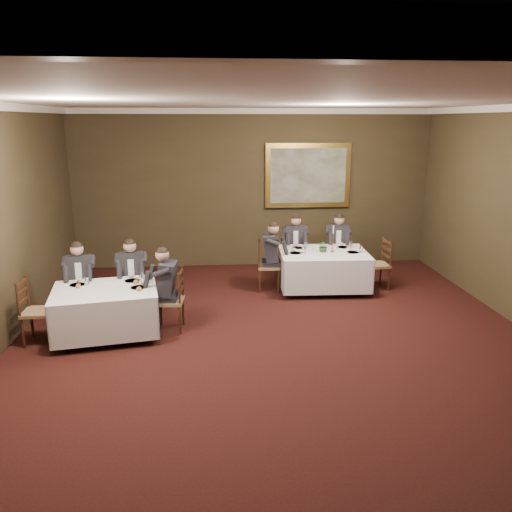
{
  "coord_description": "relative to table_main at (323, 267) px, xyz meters",
  "views": [
    {
      "loc": [
        -0.93,
        -6.16,
        3.25
      ],
      "look_at": [
        -0.25,
        1.51,
        1.15
      ],
      "focal_mm": 35.0,
      "sensor_mm": 36.0,
      "label": 1
    }
  ],
  "objects": [
    {
      "name": "ground",
      "position": [
        -1.22,
        -3.1,
        -0.45
      ],
      "size": [
        10.0,
        10.0,
        0.0
      ],
      "primitive_type": "plane",
      "color": "black",
      "rests_on": "ground"
    },
    {
      "name": "ceiling",
      "position": [
        -1.22,
        -3.1,
        3.05
      ],
      "size": [
        8.0,
        10.0,
        0.1
      ],
      "primitive_type": "cube",
      "color": "silver",
      "rests_on": "back_wall"
    },
    {
      "name": "back_wall",
      "position": [
        -1.22,
        1.9,
        1.3
      ],
      "size": [
        8.0,
        0.1,
        3.5
      ],
      "primitive_type": "cube",
      "color": "#372E1B",
      "rests_on": "ground"
    },
    {
      "name": "crown_molding",
      "position": [
        -1.22,
        -3.1,
        2.99
      ],
      "size": [
        8.0,
        10.0,
        0.12
      ],
      "color": "white",
      "rests_on": "back_wall"
    },
    {
      "name": "table_main",
      "position": [
        0.0,
        0.0,
        0.0
      ],
      "size": [
        1.77,
        1.38,
        0.67
      ],
      "rotation": [
        0.0,
        0.0,
        -0.04
      ],
      "color": "black",
      "rests_on": "ground"
    },
    {
      "name": "table_second",
      "position": [
        -3.82,
        -1.89,
        -0.0
      ],
      "size": [
        1.73,
        1.43,
        0.67
      ],
      "rotation": [
        0.0,
        0.0,
        0.16
      ],
      "color": "black",
      "rests_on": "ground"
    },
    {
      "name": "chair_main_backleft",
      "position": [
        -0.42,
        0.9,
        -0.17
      ],
      "size": [
        0.47,
        0.45,
        1.0
      ],
      "rotation": [
        0.0,
        0.0,
        3.07
      ],
      "color": "olive",
      "rests_on": "ground"
    },
    {
      "name": "diner_main_backleft",
      "position": [
        -0.42,
        0.89,
        0.06
      ],
      "size": [
        0.44,
        0.51,
        1.35
      ],
      "rotation": [
        0.0,
        0.0,
        3.07
      ],
      "color": "black",
      "rests_on": "chair_main_backleft"
    },
    {
      "name": "chair_main_backright",
      "position": [
        0.5,
        0.86,
        -0.17
      ],
      "size": [
        0.51,
        0.5,
        1.0
      ],
      "rotation": [
        0.0,
        0.0,
        2.95
      ],
      "color": "olive",
      "rests_on": "ground"
    },
    {
      "name": "diner_main_backright",
      "position": [
        0.5,
        0.85,
        0.06
      ],
      "size": [
        0.48,
        0.55,
        1.35
      ],
      "rotation": [
        0.0,
        0.0,
        2.95
      ],
      "color": "black",
      "rests_on": "chair_main_backright"
    },
    {
      "name": "chair_main_endleft",
      "position": [
        -1.08,
        0.05,
        -0.17
      ],
      "size": [
        0.46,
        0.47,
        1.0
      ],
      "rotation": [
        0.0,
        0.0,
        -1.65
      ],
      "color": "olive",
      "rests_on": "ground"
    },
    {
      "name": "diner_main_endleft",
      "position": [
        -1.07,
        0.05,
        0.06
      ],
      "size": [
        0.51,
        0.44,
        1.35
      ],
      "rotation": [
        0.0,
        0.0,
        -1.65
      ],
      "color": "black",
      "rests_on": "chair_main_endleft"
    },
    {
      "name": "chair_main_endright",
      "position": [
        1.08,
        -0.05,
        -0.17
      ],
      "size": [
        0.46,
        0.48,
        1.0
      ],
      "rotation": [
        0.0,
        0.0,
        1.67
      ],
      "color": "olive",
      "rests_on": "ground"
    },
    {
      "name": "chair_sec_backleft",
      "position": [
        -4.36,
        -1.17,
        -0.17
      ],
      "size": [
        0.5,
        0.48,
        1.0
      ],
      "rotation": [
        0.0,
        0.0,
        3.29
      ],
      "color": "olive",
      "rests_on": "ground"
    },
    {
      "name": "diner_sec_backleft",
      "position": [
        -4.36,
        -1.18,
        0.06
      ],
      "size": [
        0.47,
        0.53,
        1.35
      ],
      "rotation": [
        0.0,
        0.0,
        3.29
      ],
      "color": "black",
      "rests_on": "chair_sec_backleft"
    },
    {
      "name": "chair_sec_backright",
      "position": [
        -3.54,
        -1.03,
        -0.17
      ],
      "size": [
        0.48,
        0.46,
        1.0
      ],
      "rotation": [
        0.0,
        0.0,
        3.24
      ],
      "color": "olive",
      "rests_on": "ground"
    },
    {
      "name": "diner_sec_backright",
      "position": [
        -3.53,
        -1.05,
        0.06
      ],
      "size": [
        0.45,
        0.52,
        1.35
      ],
      "rotation": [
        0.0,
        0.0,
        3.24
      ],
      "color": "black",
      "rests_on": "chair_sec_backright"
    },
    {
      "name": "chair_sec_endright",
      "position": [
        -2.85,
        -1.74,
        -0.17
      ],
      "size": [
        0.46,
        0.47,
        1.0
      ],
      "rotation": [
        0.0,
        0.0,
        1.48
      ],
      "color": "olive",
      "rests_on": "ground"
    },
    {
      "name": "diner_sec_endright",
      "position": [
        -2.86,
        -1.74,
        0.06
      ],
      "size": [
        0.51,
        0.45,
        1.35
      ],
      "rotation": [
        0.0,
        0.0,
        1.48
      ],
      "color": "black",
      "rests_on": "chair_sec_endright"
    },
    {
      "name": "chair_sec_endleft",
      "position": [
        -4.8,
        -2.04,
        -0.17
      ],
      "size": [
        0.42,
        0.44,
        1.0
      ],
      "rotation": [
        0.0,
        0.0,
        -1.57
      ],
      "color": "olive",
      "rests_on": "ground"
    },
    {
      "name": "centerpiece",
      "position": [
        -0.01,
        -0.01,
        0.45
      ],
      "size": [
        0.29,
        0.26,
        0.27
      ],
      "primitive_type": "imported",
      "rotation": [
        0.0,
        0.0,
        -0.28
      ],
      "color": "#2D5926",
      "rests_on": "table_main"
    },
    {
      "name": "candlestick",
      "position": [
        0.17,
        -0.02,
        0.51
      ],
      "size": [
        0.08,
        0.08,
        0.54
      ],
      "color": "#AF8135",
      "rests_on": "table_main"
    },
    {
      "name": "place_setting_table_main",
      "position": [
        -0.39,
        0.41,
        0.35
      ],
      "size": [
        0.33,
        0.31,
        0.14
      ],
      "color": "white",
      "rests_on": "table_main"
    },
    {
      "name": "place_setting_table_second",
      "position": [
        -4.23,
        -1.61,
        0.35
      ],
      "size": [
        0.33,
        0.31,
        0.14
      ],
      "color": "white",
      "rests_on": "table_second"
    },
    {
      "name": "painting",
      "position": [
        0.0,
        1.83,
        1.6
      ],
      "size": [
        1.91,
        0.09,
        1.43
      ],
      "color": "#DFBC51",
      "rests_on": "back_wall"
    }
  ]
}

